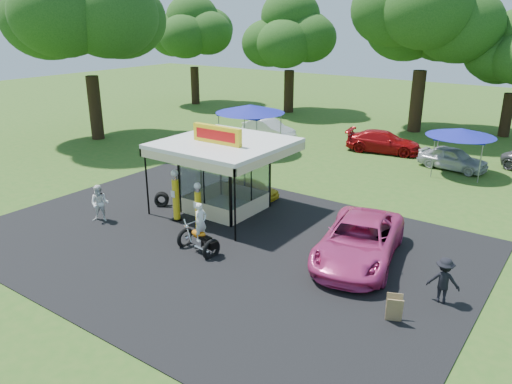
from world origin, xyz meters
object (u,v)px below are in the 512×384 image
(gas_pump_left, at_px, (176,197))
(gas_pump_right, at_px, (198,208))
(bg_car_c, at_px, (453,158))
(bg_car_b, at_px, (383,142))
(kiosk_car, at_px, (253,188))
(tent_east, at_px, (461,133))
(motorcycle, at_px, (200,233))
(a_frame_sign, at_px, (394,309))
(spectator_east_a, at_px, (444,281))
(tent_west, at_px, (250,109))
(gas_station_kiosk, at_px, (225,175))
(spectator_west, at_px, (100,204))
(bg_car_a, at_px, (269,129))
(pink_sedan, at_px, (359,241))

(gas_pump_left, bearing_deg, gas_pump_right, -7.36)
(bg_car_c, bearing_deg, bg_car_b, 82.44)
(kiosk_car, height_order, bg_car_b, bg_car_b)
(gas_pump_right, xyz_separation_m, tent_east, (6.86, 14.92, 1.42))
(bg_car_b, relative_size, tent_east, 1.28)
(motorcycle, bearing_deg, bg_car_c, 82.04)
(a_frame_sign, xyz_separation_m, spectator_east_a, (0.87, 1.94, 0.35))
(tent_west, bearing_deg, gas_station_kiosk, -60.12)
(spectator_east_a, bearing_deg, tent_east, -88.90)
(spectator_west, bearing_deg, kiosk_car, 27.55)
(bg_car_a, distance_m, bg_car_c, 13.58)
(gas_station_kiosk, height_order, spectator_west, gas_station_kiosk)
(pink_sedan, height_order, bg_car_c, pink_sedan)
(gas_station_kiosk, distance_m, a_frame_sign, 10.89)
(motorcycle, distance_m, tent_west, 15.66)
(bg_car_b, bearing_deg, gas_station_kiosk, 162.40)
(a_frame_sign, height_order, tent_west, tent_west)
(spectator_east_a, height_order, bg_car_b, spectator_east_a)
(spectator_east_a, bearing_deg, gas_station_kiosk, -24.09)
(spectator_west, xyz_separation_m, bg_car_b, (5.70, 18.98, -0.14))
(spectator_west, bearing_deg, bg_car_b, 40.42)
(tent_west, bearing_deg, tent_east, 13.05)
(gas_station_kiosk, height_order, pink_sedan, gas_station_kiosk)
(gas_station_kiosk, relative_size, gas_pump_left, 2.22)
(pink_sedan, distance_m, bg_car_c, 14.33)
(kiosk_car, relative_size, bg_car_a, 0.64)
(bg_car_a, height_order, tent_west, tent_west)
(bg_car_a, height_order, bg_car_c, bg_car_a)
(gas_station_kiosk, distance_m, pink_sedan, 7.50)
(gas_station_kiosk, xyz_separation_m, spectator_east_a, (10.80, -2.31, -0.99))
(a_frame_sign, xyz_separation_m, tent_west, (-15.37, 13.71, 2.49))
(bg_car_a, height_order, bg_car_b, bg_car_b)
(a_frame_sign, bearing_deg, motorcycle, 156.25)
(gas_station_kiosk, xyz_separation_m, bg_car_c, (6.94, 13.19, -1.09))
(a_frame_sign, xyz_separation_m, bg_car_a, (-16.57, 17.71, 0.28))
(a_frame_sign, relative_size, spectator_east_a, 0.55)
(motorcycle, distance_m, tent_east, 17.47)
(tent_east, bearing_deg, a_frame_sign, -81.27)
(motorcycle, xyz_separation_m, spectator_east_a, (8.75, 1.82, -0.06))
(a_frame_sign, bearing_deg, bg_car_b, 89.91)
(gas_pump_left, height_order, motorcycle, gas_pump_left)
(spectator_west, bearing_deg, a_frame_sign, -32.48)
(bg_car_c, bearing_deg, kiosk_car, 156.41)
(motorcycle, height_order, tent_east, tent_east)
(kiosk_car, xyz_separation_m, tent_west, (-5.43, 7.25, 2.44))
(motorcycle, bearing_deg, spectator_east_a, 19.55)
(motorcycle, relative_size, spectator_west, 1.27)
(pink_sedan, distance_m, tent_east, 13.66)
(pink_sedan, bearing_deg, motorcycle, -162.47)
(motorcycle, bearing_deg, tent_west, 126.65)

